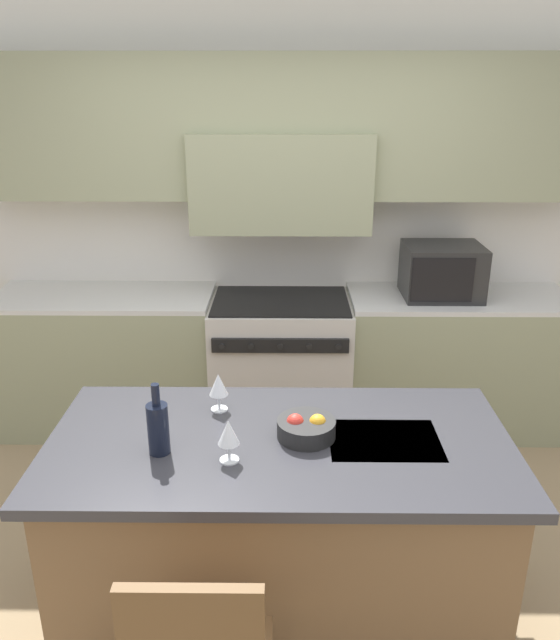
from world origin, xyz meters
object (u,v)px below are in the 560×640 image
(microwave, at_px, (442,271))
(fruit_bowl, at_px, (306,428))
(range_stove, at_px, (281,364))
(wine_bottle, at_px, (158,427))
(wine_glass_far, at_px, (218,386))
(wine_glass_near, at_px, (229,434))

(microwave, bearing_deg, fruit_bowl, -118.82)
(range_stove, xyz_separation_m, wine_bottle, (-0.45, -1.76, 0.55))
(range_stove, distance_m, fruit_bowl, 1.71)
(microwave, bearing_deg, range_stove, -178.96)
(microwave, relative_size, fruit_bowl, 2.06)
(range_stove, relative_size, fruit_bowl, 3.87)
(wine_bottle, xyz_separation_m, fruit_bowl, (0.57, 0.12, -0.07))
(microwave, bearing_deg, wine_glass_far, -131.67)
(wine_bottle, bearing_deg, range_stove, 75.69)
(wine_bottle, relative_size, wine_glass_near, 1.69)
(fruit_bowl, bearing_deg, wine_glass_far, 149.70)
(microwave, height_order, wine_glass_near, microwave)
(range_stove, relative_size, wine_bottle, 3.15)
(wine_bottle, xyz_separation_m, wine_glass_far, (0.19, 0.34, 0.01))
(range_stove, height_order, wine_glass_near, wine_glass_near)
(microwave, xyz_separation_m, wine_bottle, (-1.48, -1.78, -0.10))
(range_stove, distance_m, wine_glass_far, 1.55)
(wine_glass_near, height_order, fruit_bowl, wine_glass_near)
(wine_bottle, bearing_deg, microwave, 50.25)
(wine_bottle, bearing_deg, wine_glass_far, 59.87)
(microwave, relative_size, wine_glass_far, 2.83)
(microwave, bearing_deg, wine_bottle, -129.75)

